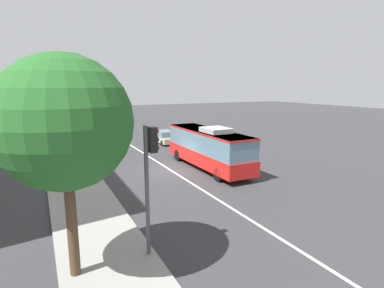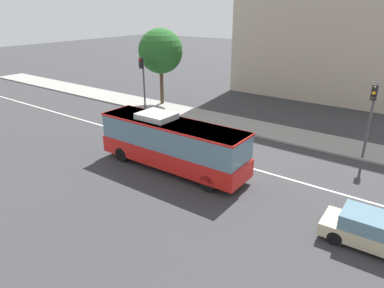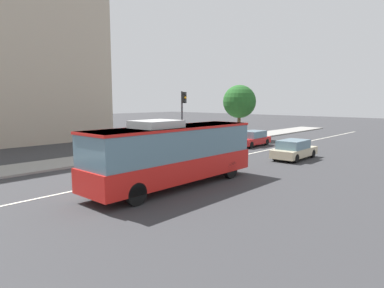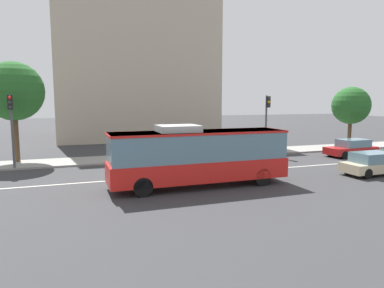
% 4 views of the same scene
% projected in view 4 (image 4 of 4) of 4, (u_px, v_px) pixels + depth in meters
% --- Properties ---
extents(ground_plane, '(160.00, 160.00, 0.00)m').
position_uv_depth(ground_plane, '(195.00, 174.00, 22.58)').
color(ground_plane, '#333335').
extents(sidewalk_kerb, '(80.00, 3.59, 0.14)m').
position_uv_depth(sidewalk_kerb, '(166.00, 157.00, 29.26)').
color(sidewalk_kerb, gray).
rests_on(sidewalk_kerb, ground_plane).
extents(lane_centre_line, '(76.00, 0.16, 0.01)m').
position_uv_depth(lane_centre_line, '(195.00, 174.00, 22.58)').
color(lane_centre_line, silver).
rests_on(lane_centre_line, ground_plane).
extents(transit_bus, '(10.01, 2.56, 3.46)m').
position_uv_depth(transit_bus, '(198.00, 154.00, 19.29)').
color(transit_bus, red).
rests_on(transit_bus, ground_plane).
extents(sedan_beige, '(4.53, 1.89, 1.46)m').
position_uv_depth(sedan_beige, '(374.00, 164.00, 22.49)').
color(sedan_beige, '#C6B793').
rests_on(sedan_beige, ground_plane).
extents(sedan_red, '(4.56, 1.96, 1.46)m').
position_uv_depth(sedan_red, '(351.00, 148.00, 29.84)').
color(sedan_red, '#B21919').
rests_on(sedan_red, ground_plane).
extents(traffic_light_near_corner, '(0.33, 0.62, 5.20)m').
position_uv_depth(traffic_light_near_corner, '(267.00, 114.00, 30.11)').
color(traffic_light_near_corner, '#47474C').
rests_on(traffic_light_near_corner, ground_plane).
extents(traffic_light_mid_block, '(0.34, 0.62, 5.20)m').
position_uv_depth(traffic_light_mid_block, '(11.00, 119.00, 23.56)').
color(traffic_light_mid_block, '#47474C').
rests_on(traffic_light_mid_block, ground_plane).
extents(street_tree_kerbside_left, '(4.41, 4.41, 7.68)m').
position_uv_depth(street_tree_kerbside_left, '(14.00, 91.00, 25.97)').
color(street_tree_kerbside_left, '#4C3823').
rests_on(street_tree_kerbside_left, ground_plane).
extents(street_tree_kerbside_centre, '(3.67, 3.67, 6.11)m').
position_uv_depth(street_tree_kerbside_centre, '(351.00, 106.00, 34.31)').
color(street_tree_kerbside_centre, '#4C3823').
rests_on(street_tree_kerbside_centre, ground_plane).
extents(office_block_background, '(19.19, 14.78, 20.40)m').
position_uv_depth(office_block_background, '(133.00, 58.00, 45.39)').
color(office_block_background, '#B7A893').
rests_on(office_block_background, ground_plane).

